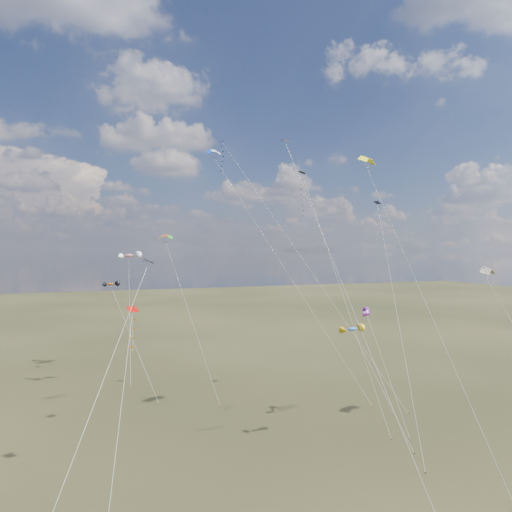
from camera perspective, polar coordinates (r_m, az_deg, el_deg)
name	(u,v)px	position (r m, az deg, el deg)	size (l,w,h in m)	color
ground	(331,482)	(43.58, 9.34, -26.14)	(400.00, 400.00, 0.00)	black
diamond_black_high	(306,204)	(61.84, 6.23, 6.42)	(2.58, 17.37, 30.45)	black
diamond_navy_tall	(235,174)	(69.03, -2.67, 10.24)	(17.31, 22.51, 36.39)	#0D0B45
diamond_black_mid	(123,327)	(35.92, -16.24, -8.52)	(9.29, 12.26, 18.98)	black
diamond_red_low	(132,338)	(41.87, -15.29, -9.89)	(3.70, 13.02, 14.67)	#B90903
diamond_navy_right	(379,233)	(63.82, 15.11, 2.78)	(10.20, 21.31, 26.46)	#111B53
diamond_orange_center	(322,233)	(41.71, 8.26, 2.91)	(2.84, 21.77, 31.24)	orange
parafoil_yellow	(367,158)	(56.06, 13.75, 11.77)	(3.21, 21.90, 31.29)	yellow
parafoil_blue_white	(215,152)	(74.04, -5.18, 12.81)	(15.88, 22.64, 36.07)	blue
parafoil_striped	(488,269)	(58.92, 26.98, -1.41)	(3.30, 12.00, 18.33)	#E6A905
parafoil_tricolor	(166,237)	(66.89, -11.19, 2.38)	(6.15, 12.06, 22.30)	yellow
novelty_orange_black	(111,285)	(69.70, -17.72, -3.43)	(6.68, 11.93, 15.24)	#D16213
novelty_white_purple	(367,312)	(55.28, 13.70, -6.86)	(1.73, 8.12, 12.90)	white
novelty_redwhite_stripe	(129,256)	(79.78, -15.61, 0.03)	(3.77, 13.26, 19.51)	red
novelty_blue_yellow	(353,329)	(48.85, 12.04, -8.95)	(5.08, 5.58, 11.98)	#1D56B0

